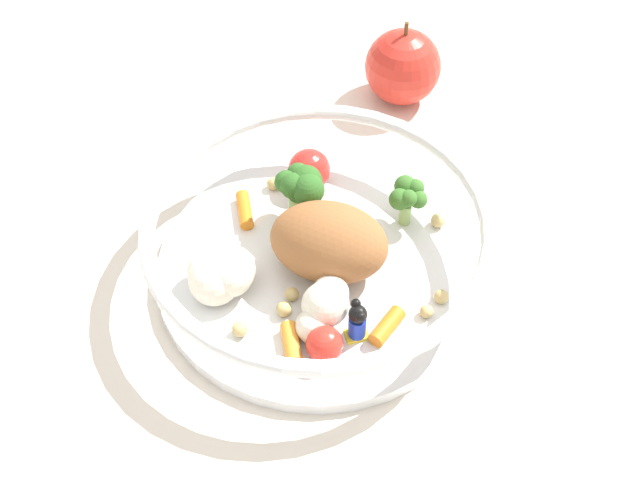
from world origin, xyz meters
TOP-DOWN VIEW (x-y plane):
  - ground_plane at (0.00, 0.00)m, footprint 2.40×2.40m
  - food_container at (-0.00, 0.00)m, footprint 0.25×0.25m
  - loose_apple at (-0.00, -0.22)m, footprint 0.07×0.07m

SIDE VIEW (x-z plane):
  - ground_plane at x=0.00m, z-range 0.00..0.00m
  - food_container at x=0.00m, z-range 0.00..0.07m
  - loose_apple at x=0.00m, z-range -0.01..0.07m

